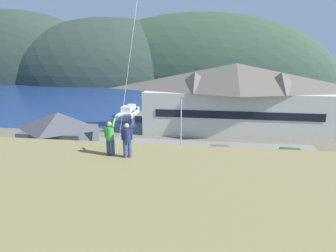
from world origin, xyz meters
TOP-DOWN VIEW (x-y plane):
  - ground_plane at (0.00, 0.00)m, footprint 600.00×600.00m
  - parking_lot_pad at (0.00, 5.00)m, footprint 40.00×20.00m
  - bay_water at (0.00, 60.00)m, footprint 360.00×84.00m
  - far_hill_west_ridge at (-95.95, 109.68)m, footprint 114.25×51.76m
  - far_hill_east_peak at (-44.71, 114.46)m, footprint 109.24×70.52m
  - far_hill_center_saddle at (-38.30, 116.62)m, footprint 143.04×61.11m
  - far_hill_far_shoulder at (1.09, 116.75)m, footprint 133.18×65.42m
  - harbor_lodge at (10.17, 21.12)m, footprint 29.27×10.51m
  - storage_shed_near_lot at (-11.01, 6.60)m, footprint 7.88×6.09m
  - wharf_dock at (-5.95, 33.27)m, footprint 3.20×12.92m
  - moored_boat_wharfside at (-9.40, 31.59)m, footprint 3.04×7.25m
  - moored_boat_outer_mooring at (-2.29, 32.63)m, footprint 3.05×8.28m
  - moored_boat_inner_slip at (-9.66, 29.62)m, footprint 2.76×8.44m
  - parked_car_corner_spot at (14.97, 7.34)m, footprint 4.34×2.33m
  - parked_car_mid_row_far at (-6.96, 0.64)m, footprint 4.23×2.11m
  - parked_car_front_row_end at (13.61, -0.34)m, footprint 4.27×2.20m
  - parked_car_mid_row_center at (7.48, 7.25)m, footprint 4.20×2.06m
  - parked_car_lone_by_shed at (-5.47, 6.94)m, footprint 4.28×2.21m
  - parked_car_front_row_silver at (2.38, 0.58)m, footprint 4.31×2.28m
  - parking_light_pole at (2.76, 10.56)m, footprint 0.24×0.78m
  - person_kite_flyer at (0.88, -8.76)m, footprint 0.52×0.68m
  - person_companion at (1.83, -8.98)m, footprint 0.53×0.40m

SIDE VIEW (x-z plane):
  - ground_plane at x=0.00m, z-range 0.00..0.00m
  - far_hill_west_ridge at x=-95.95m, z-range -35.17..35.17m
  - far_hill_east_peak at x=-44.71m, z-range -30.95..30.95m
  - far_hill_center_saddle at x=-38.30m, z-range -27.88..27.88m
  - far_hill_far_shoulder at x=1.09m, z-range -32.76..32.76m
  - bay_water at x=0.00m, z-range 0.00..0.03m
  - parking_lot_pad at x=0.00m, z-range 0.00..0.10m
  - wharf_dock at x=-5.95m, z-range 0.00..0.70m
  - moored_boat_outer_mooring at x=-2.29m, z-range -0.36..1.80m
  - moored_boat_inner_slip at x=-9.66m, z-range -0.36..1.80m
  - moored_boat_wharfside at x=-9.40m, z-range -0.36..1.80m
  - parked_car_corner_spot at x=14.97m, z-range 0.15..1.97m
  - parked_car_mid_row_far at x=-6.96m, z-range 0.15..1.97m
  - parked_car_front_row_end at x=13.61m, z-range 0.15..1.97m
  - parked_car_mid_row_center at x=7.48m, z-range 0.15..1.97m
  - parked_car_lone_by_shed at x=-5.47m, z-range 0.15..1.97m
  - parked_car_front_row_silver at x=2.38m, z-range 0.15..1.97m
  - storage_shed_near_lot at x=-11.01m, z-range 0.11..5.52m
  - parking_light_pole at x=2.76m, z-range 0.63..7.41m
  - harbor_lodge at x=10.17m, z-range 0.32..10.98m
  - person_companion at x=1.83m, z-range 6.69..8.43m
  - person_kite_flyer at x=0.88m, z-range 6.64..8.50m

